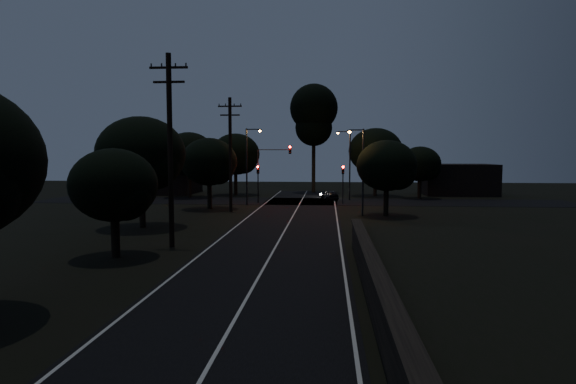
{
  "coord_description": "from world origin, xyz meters",
  "views": [
    {
      "loc": [
        2.96,
        -11.83,
        5.36
      ],
      "look_at": [
        0.0,
        24.0,
        2.5
      ],
      "focal_mm": 30.0,
      "sensor_mm": 36.0,
      "label": 1
    }
  ],
  "objects_px": {
    "utility_pole_mid": "(170,147)",
    "signal_left": "(258,177)",
    "signal_right": "(343,177)",
    "tall_pine": "(314,114)",
    "streetlight_b": "(348,160)",
    "streetlight_c": "(361,166)",
    "utility_pole_far": "(230,152)",
    "signal_mast": "(273,163)",
    "car": "(330,195)",
    "streetlight_a": "(248,161)"
  },
  "relations": [
    {
      "from": "utility_pole_far",
      "to": "car",
      "type": "height_order",
      "value": "utility_pole_far"
    },
    {
      "from": "utility_pole_mid",
      "to": "signal_right",
      "type": "xyz_separation_m",
      "value": [
        10.6,
        24.99,
        -2.9
      ]
    },
    {
      "from": "car",
      "to": "streetlight_a",
      "type": "bearing_deg",
      "value": 17.19
    },
    {
      "from": "signal_left",
      "to": "streetlight_b",
      "type": "relative_size",
      "value": 0.51
    },
    {
      "from": "streetlight_b",
      "to": "car",
      "type": "xyz_separation_m",
      "value": [
        -2.11,
        -0.12,
        -4.07
      ]
    },
    {
      "from": "utility_pole_mid",
      "to": "tall_pine",
      "type": "height_order",
      "value": "tall_pine"
    },
    {
      "from": "utility_pole_far",
      "to": "streetlight_a",
      "type": "bearing_deg",
      "value": 83.41
    },
    {
      "from": "streetlight_c",
      "to": "signal_left",
      "type": "bearing_deg",
      "value": 136.24
    },
    {
      "from": "utility_pole_far",
      "to": "signal_right",
      "type": "height_order",
      "value": "utility_pole_far"
    },
    {
      "from": "utility_pole_mid",
      "to": "signal_left",
      "type": "xyz_separation_m",
      "value": [
        1.4,
        24.99,
        -2.9
      ]
    },
    {
      "from": "signal_mast",
      "to": "streetlight_c",
      "type": "bearing_deg",
      "value": -48.81
    },
    {
      "from": "streetlight_a",
      "to": "signal_mast",
      "type": "bearing_deg",
      "value": 39.77
    },
    {
      "from": "signal_right",
      "to": "car",
      "type": "distance_m",
      "value": 4.72
    },
    {
      "from": "signal_left",
      "to": "car",
      "type": "distance_m",
      "value": 9.01
    },
    {
      "from": "car",
      "to": "signal_left",
      "type": "bearing_deg",
      "value": 9.06
    },
    {
      "from": "streetlight_b",
      "to": "car",
      "type": "distance_m",
      "value": 4.58
    },
    {
      "from": "signal_right",
      "to": "streetlight_a",
      "type": "height_order",
      "value": "streetlight_a"
    },
    {
      "from": "utility_pole_far",
      "to": "streetlight_b",
      "type": "height_order",
      "value": "utility_pole_far"
    },
    {
      "from": "signal_right",
      "to": "streetlight_b",
      "type": "bearing_deg",
      "value": 80.0
    },
    {
      "from": "utility_pole_mid",
      "to": "signal_left",
      "type": "relative_size",
      "value": 2.68
    },
    {
      "from": "utility_pole_far",
      "to": "streetlight_a",
      "type": "xyz_separation_m",
      "value": [
        0.69,
        6.0,
        -0.85
      ]
    },
    {
      "from": "signal_right",
      "to": "streetlight_c",
      "type": "distance_m",
      "value": 10.18
    },
    {
      "from": "signal_right",
      "to": "streetlight_a",
      "type": "distance_m",
      "value": 10.26
    },
    {
      "from": "tall_pine",
      "to": "utility_pole_mid",
      "type": "bearing_deg",
      "value": -99.93
    },
    {
      "from": "streetlight_a",
      "to": "streetlight_b",
      "type": "distance_m",
      "value": 12.19
    },
    {
      "from": "streetlight_b",
      "to": "streetlight_c",
      "type": "bearing_deg",
      "value": -87.86
    },
    {
      "from": "utility_pole_mid",
      "to": "signal_right",
      "type": "height_order",
      "value": "utility_pole_mid"
    },
    {
      "from": "utility_pole_mid",
      "to": "signal_right",
      "type": "bearing_deg",
      "value": 67.01
    },
    {
      "from": "signal_mast",
      "to": "car",
      "type": "distance_m",
      "value": 8.17
    },
    {
      "from": "signal_left",
      "to": "utility_pole_far",
      "type": "bearing_deg",
      "value": -99.94
    },
    {
      "from": "utility_pole_mid",
      "to": "streetlight_c",
      "type": "bearing_deg",
      "value": 51.74
    },
    {
      "from": "tall_pine",
      "to": "signal_left",
      "type": "relative_size",
      "value": 3.65
    },
    {
      "from": "tall_pine",
      "to": "signal_right",
      "type": "distance_m",
      "value": 17.36
    },
    {
      "from": "utility_pole_far",
      "to": "streetlight_c",
      "type": "xyz_separation_m",
      "value": [
        11.83,
        -2.0,
        -1.13
      ]
    },
    {
      "from": "utility_pole_far",
      "to": "signal_mast",
      "type": "height_order",
      "value": "utility_pole_far"
    },
    {
      "from": "utility_pole_mid",
      "to": "car",
      "type": "distance_m",
      "value": 30.75
    },
    {
      "from": "tall_pine",
      "to": "streetlight_c",
      "type": "distance_m",
      "value": 26.26
    },
    {
      "from": "signal_left",
      "to": "streetlight_c",
      "type": "xyz_separation_m",
      "value": [
        10.43,
        -9.99,
        1.51
      ]
    },
    {
      "from": "utility_pole_far",
      "to": "signal_mast",
      "type": "bearing_deg",
      "value": 68.89
    },
    {
      "from": "car",
      "to": "streetlight_c",
      "type": "bearing_deg",
      "value": 83.24
    },
    {
      "from": "signal_right",
      "to": "car",
      "type": "height_order",
      "value": "signal_right"
    },
    {
      "from": "tall_pine",
      "to": "signal_right",
      "type": "relative_size",
      "value": 3.65
    },
    {
      "from": "streetlight_a",
      "to": "streetlight_b",
      "type": "relative_size",
      "value": 1.0
    },
    {
      "from": "utility_pole_mid",
      "to": "car",
      "type": "relative_size",
      "value": 3.31
    },
    {
      "from": "utility_pole_far",
      "to": "signal_left",
      "type": "distance_m",
      "value": 8.53
    },
    {
      "from": "signal_left",
      "to": "utility_pole_mid",
      "type": "bearing_deg",
      "value": -93.21
    },
    {
      "from": "signal_mast",
      "to": "streetlight_b",
      "type": "bearing_deg",
      "value": 25.99
    },
    {
      "from": "streetlight_c",
      "to": "car",
      "type": "height_order",
      "value": "streetlight_c"
    },
    {
      "from": "tall_pine",
      "to": "signal_right",
      "type": "xyz_separation_m",
      "value": [
        3.6,
        -15.01,
        -7.94
      ]
    },
    {
      "from": "streetlight_a",
      "to": "utility_pole_far",
      "type": "bearing_deg",
      "value": -96.59
    }
  ]
}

